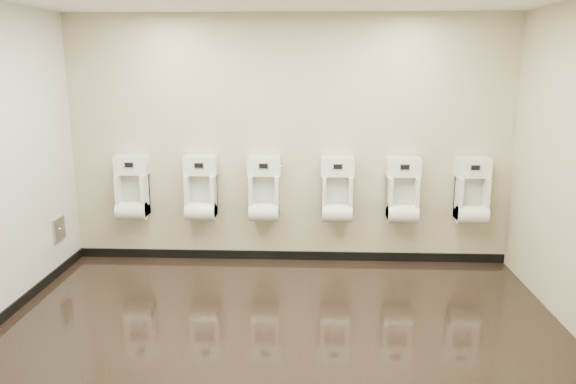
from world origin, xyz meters
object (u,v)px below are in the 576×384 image
at_px(access_panel, 59,229).
at_px(urinal_0, 132,192).
at_px(urinal_1, 201,193).
at_px(urinal_4, 403,195).
at_px(urinal_2, 264,194).
at_px(urinal_3, 337,194).
at_px(urinal_5, 472,196).

xyz_separation_m(access_panel, urinal_0, (0.69, 0.42, 0.32)).
bearing_deg(urinal_1, urinal_4, 0.00).
bearing_deg(urinal_2, urinal_1, 180.00).
relative_size(access_panel, urinal_0, 0.35).
xyz_separation_m(urinal_0, urinal_4, (3.07, 0.00, 0.00)).
bearing_deg(access_panel, urinal_2, 10.86).
bearing_deg(urinal_3, urinal_2, 180.00).
distance_m(access_panel, urinal_5, 4.56).
height_order(urinal_1, urinal_2, same).
bearing_deg(access_panel, urinal_4, 6.42).
relative_size(urinal_1, urinal_2, 1.00).
height_order(urinal_0, urinal_2, same).
bearing_deg(access_panel, urinal_3, 7.96).
distance_m(urinal_3, urinal_4, 0.73).
height_order(urinal_0, urinal_5, same).
distance_m(urinal_0, urinal_1, 0.79).
distance_m(urinal_1, urinal_2, 0.72).
height_order(urinal_0, urinal_1, same).
bearing_deg(urinal_2, urinal_0, 180.00).
height_order(access_panel, urinal_1, urinal_1).
height_order(urinal_2, urinal_5, same).
height_order(urinal_2, urinal_3, same).
bearing_deg(urinal_4, urinal_1, 180.00).
bearing_deg(urinal_5, urinal_2, 180.00).
xyz_separation_m(urinal_2, urinal_4, (1.56, 0.00, 0.00)).
relative_size(urinal_2, urinal_3, 1.00).
xyz_separation_m(urinal_0, urinal_2, (1.51, 0.00, 0.00)).
height_order(access_panel, urinal_3, urinal_3).
bearing_deg(urinal_0, urinal_2, 0.00).
xyz_separation_m(urinal_2, urinal_5, (2.32, 0.00, 0.00)).
bearing_deg(urinal_5, urinal_3, 180.00).
distance_m(access_panel, urinal_1, 1.58).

